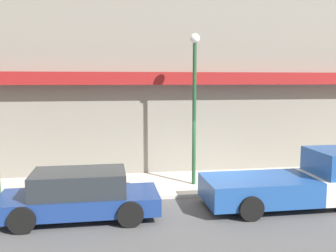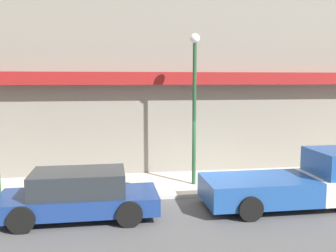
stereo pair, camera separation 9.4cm
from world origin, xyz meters
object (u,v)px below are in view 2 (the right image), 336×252
at_px(pickup_truck, 304,182).
at_px(fire_hydrant, 56,185).
at_px(parked_car, 79,195).
at_px(street_lamp, 194,91).

relative_size(pickup_truck, fire_hydrant, 9.31).
bearing_deg(parked_car, pickup_truck, 0.80).
xyz_separation_m(parked_car, fire_hydrant, (-0.95, 2.14, -0.26)).
relative_size(parked_car, street_lamp, 0.82).
relative_size(parked_car, fire_hydrant, 7.46).
bearing_deg(street_lamp, fire_hydrant, -175.27).
xyz_separation_m(parked_car, street_lamp, (3.98, 2.55, 2.89)).
distance_m(pickup_truck, parked_car, 7.00).
bearing_deg(pickup_truck, street_lamp, 137.85).
relative_size(pickup_truck, street_lamp, 1.03).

